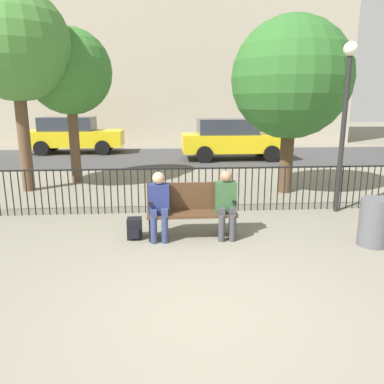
{
  "coord_description": "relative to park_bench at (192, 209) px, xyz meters",
  "views": [
    {
      "loc": [
        -0.45,
        -3.69,
        2.25
      ],
      "look_at": [
        0.0,
        2.34,
        0.8
      ],
      "focal_mm": 35.0,
      "sensor_mm": 36.0,
      "label": 1
    }
  ],
  "objects": [
    {
      "name": "building_facade",
      "position": [
        0.0,
        17.58,
        7.06
      ],
      "size": [
        20.0,
        6.0,
        15.1
      ],
      "color": "#B2A893",
      "rests_on": "ground"
    },
    {
      "name": "parked_car_1",
      "position": [
        2.3,
        8.85,
        0.36
      ],
      "size": [
        4.2,
        1.94,
        1.62
      ],
      "color": "yellow",
      "rests_on": "ground"
    },
    {
      "name": "tree_1",
      "position": [
        2.64,
        3.1,
        2.32
      ],
      "size": [
        2.9,
        2.9,
        4.27
      ],
      "color": "#4C3823",
      "rests_on": "ground"
    },
    {
      "name": "park_bench",
      "position": [
        0.0,
        0.0,
        0.0
      ],
      "size": [
        1.51,
        0.45,
        0.92
      ],
      "color": "#4C331E",
      "rests_on": "ground"
    },
    {
      "name": "seated_person_0",
      "position": [
        -0.55,
        -0.13,
        0.16
      ],
      "size": [
        0.34,
        0.39,
        1.15
      ],
      "color": "navy",
      "rests_on": "ground"
    },
    {
      "name": "ground_plane",
      "position": [
        0.0,
        -2.42,
        -0.49
      ],
      "size": [
        80.0,
        80.0,
        0.0
      ],
      "primitive_type": "plane",
      "color": "gray"
    },
    {
      "name": "seated_person_1",
      "position": [
        0.57,
        -0.13,
        0.16
      ],
      "size": [
        0.34,
        0.39,
        1.16
      ],
      "color": "#3D3D42",
      "rests_on": "ground"
    },
    {
      "name": "trash_bin",
      "position": [
        2.88,
        -0.65,
        -0.1
      ],
      "size": [
        0.46,
        0.46,
        0.78
      ],
      "color": "#56565B",
      "rests_on": "ground"
    },
    {
      "name": "tree_0",
      "position": [
        -4.01,
        3.77,
        3.1
      ],
      "size": [
        2.7,
        2.7,
        4.96
      ],
      "color": "brown",
      "rests_on": "ground"
    },
    {
      "name": "lamp_post",
      "position": [
        3.17,
        1.28,
        1.78
      ],
      "size": [
        0.28,
        0.28,
        3.4
      ],
      "color": "black",
      "rests_on": "ground"
    },
    {
      "name": "tree_2",
      "position": [
        -3.0,
        4.79,
        2.56
      ],
      "size": [
        2.33,
        2.33,
        4.24
      ],
      "color": "brown",
      "rests_on": "ground"
    },
    {
      "name": "backpack",
      "position": [
        -0.97,
        -0.05,
        -0.31
      ],
      "size": [
        0.24,
        0.27,
        0.36
      ],
      "color": "black",
      "rests_on": "ground"
    },
    {
      "name": "street_surface",
      "position": [
        0.0,
        9.58,
        -0.48
      ],
      "size": [
        24.0,
        6.0,
        0.01
      ],
      "color": "#3D3D3F",
      "rests_on": "ground"
    },
    {
      "name": "parked_car_0",
      "position": [
        -4.54,
        11.33,
        0.36
      ],
      "size": [
        4.2,
        1.94,
        1.62
      ],
      "color": "yellow",
      "rests_on": "ground"
    },
    {
      "name": "fence_railing",
      "position": [
        -0.02,
        1.46,
        0.07
      ],
      "size": [
        9.01,
        0.03,
        0.95
      ],
      "color": "black",
      "rests_on": "ground"
    }
  ]
}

